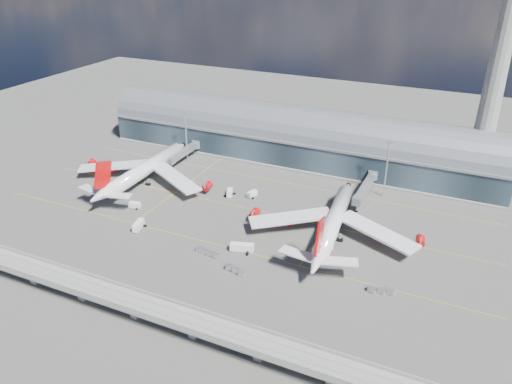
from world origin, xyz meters
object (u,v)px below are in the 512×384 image
at_px(service_truck_0, 138,225).
at_px(cargo_train_1, 235,270).
at_px(service_truck_3, 324,247).
at_px(service_truck_4, 252,194).
at_px(cargo_train_0, 208,253).
at_px(cargo_train_2, 382,291).
at_px(floodlight_mast_left, 186,134).
at_px(service_truck_2, 242,247).
at_px(control_tower, 497,73).
at_px(floodlight_mast_right, 387,168).
at_px(service_truck_5, 230,193).
at_px(service_truck_1, 135,205).
at_px(airliner_left, 143,170).
at_px(airliner_right, 333,223).

bearing_deg(service_truck_0, cargo_train_1, -26.78).
height_order(service_truck_3, service_truck_4, service_truck_3).
height_order(service_truck_0, service_truck_4, service_truck_0).
bearing_deg(cargo_train_0, cargo_train_2, -95.17).
bearing_deg(floodlight_mast_left, service_truck_2, -45.90).
relative_size(service_truck_4, cargo_train_2, 0.59).
bearing_deg(control_tower, service_truck_4, -148.81).
distance_m(control_tower, cargo_train_2, 110.76).
xyz_separation_m(floodlight_mast_right, cargo_train_1, (-33.33, -77.61, -12.69)).
xyz_separation_m(cargo_train_1, cargo_train_2, (47.07, 9.42, 0.07)).
bearing_deg(service_truck_2, service_truck_5, 15.69).
bearing_deg(service_truck_1, service_truck_0, -148.02).
height_order(airliner_left, service_truck_4, airliner_left).
distance_m(cargo_train_1, cargo_train_2, 48.01).
bearing_deg(service_truck_3, service_truck_0, -131.27).
bearing_deg(service_truck_2, cargo_train_2, -111.01).
height_order(airliner_left, cargo_train_1, airliner_left).
relative_size(cargo_train_0, cargo_train_2, 1.15).
height_order(floodlight_mast_left, airliner_left, floodlight_mast_left).
height_order(control_tower, cargo_train_1, control_tower).
bearing_deg(service_truck_4, airliner_left, -154.57).
relative_size(control_tower, service_truck_2, 11.67).
relative_size(control_tower, service_truck_0, 13.58).
relative_size(service_truck_1, service_truck_4, 0.95).
relative_size(floodlight_mast_right, airliner_right, 0.37).
bearing_deg(service_truck_1, service_truck_5, -58.70).
bearing_deg(airliner_right, service_truck_4, 151.65).
bearing_deg(service_truck_3, cargo_train_1, -96.18).
bearing_deg(service_truck_4, service_truck_5, -145.31).
xyz_separation_m(service_truck_0, service_truck_4, (28.39, 43.15, -0.15)).
relative_size(service_truck_2, service_truck_4, 1.70).
distance_m(control_tower, service_truck_1, 159.66).
distance_m(airliner_left, service_truck_1, 25.32).
height_order(control_tower, floodlight_mast_left, control_tower).
relative_size(airliner_left, service_truck_3, 10.33).
bearing_deg(floodlight_mast_left, service_truck_0, -73.79).
height_order(floodlight_mast_left, service_truck_1, floodlight_mast_left).
xyz_separation_m(floodlight_mast_right, service_truck_2, (-37.02, -64.99, -12.03)).
distance_m(airliner_left, service_truck_3, 95.59).
height_order(floodlight_mast_left, airliner_right, floodlight_mast_left).
bearing_deg(cargo_train_1, service_truck_2, 1.33).
height_order(service_truck_1, cargo_train_0, service_truck_1).
bearing_deg(service_truck_3, airliner_left, -155.77).
distance_m(floodlight_mast_right, service_truck_3, 55.02).
height_order(floodlight_mast_left, cargo_train_0, floodlight_mast_left).
height_order(airliner_right, service_truck_0, airliner_right).
bearing_deg(cargo_train_1, cargo_train_2, -93.63).
height_order(service_truck_1, service_truck_2, service_truck_2).
relative_size(control_tower, service_truck_3, 14.91).
xyz_separation_m(service_truck_0, cargo_train_2, (94.05, -0.43, -0.53)).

